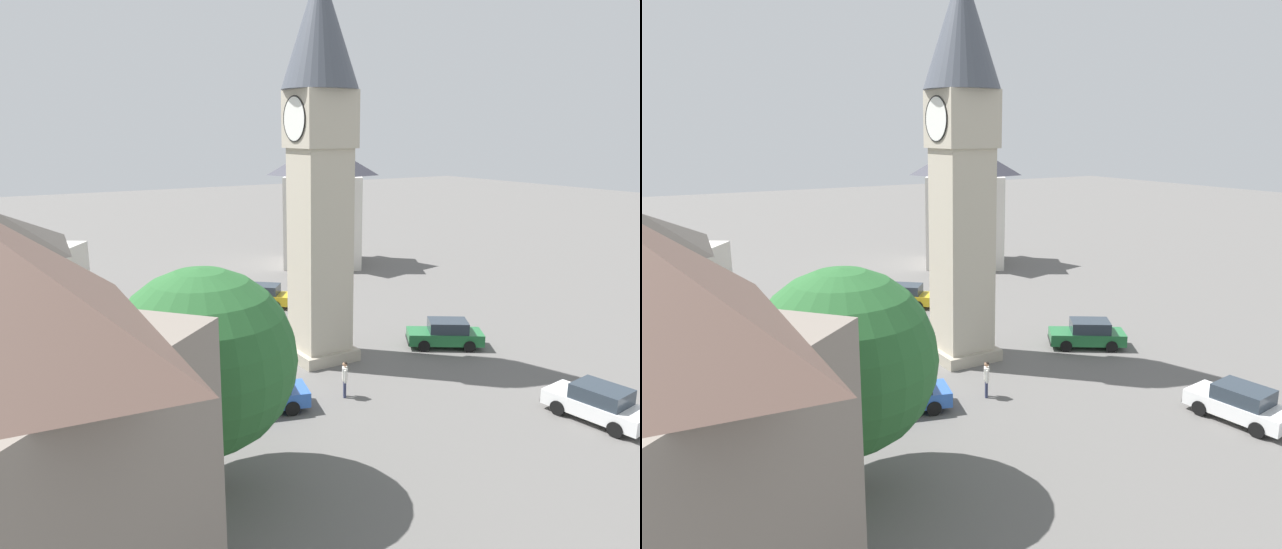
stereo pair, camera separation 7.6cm
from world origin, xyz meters
TOP-DOWN VIEW (x-y plane):
  - ground_plane at (0.00, 0.00)m, footprint 200.00×200.00m
  - clock_tower at (0.00, 0.00)m, footprint 3.78×3.78m
  - car_blue_kerb at (-10.37, 1.53)m, footprint 3.96×4.24m
  - car_silver_kerb at (4.21, -5.45)m, footprint 2.73×4.43m
  - car_red_corner at (2.19, 6.81)m, footprint 3.66×4.38m
  - car_white_side at (-1.02, -7.28)m, footprint 2.15×4.29m
  - car_black_far at (-11.85, -4.68)m, footprint 3.94×4.25m
  - car_green_alley at (12.15, 6.13)m, footprint 4.31×2.22m
  - pedestrian at (4.89, -1.61)m, footprint 0.50×0.37m
  - tree at (8.63, -9.48)m, footprint 6.08×6.08m
  - building_shop_left at (-20.33, 12.37)m, footprint 9.41×9.52m
  - building_corner_back at (-9.33, -13.90)m, footprint 11.07×9.83m

SIDE VIEW (x-z plane):
  - ground_plane at x=0.00m, z-range 0.00..0.00m
  - car_blue_kerb at x=-10.37m, z-range 0.00..1.53m
  - car_silver_kerb at x=4.21m, z-range 0.00..1.53m
  - car_red_corner at x=2.19m, z-range 0.00..1.53m
  - car_white_side at x=-1.02m, z-range 0.00..1.53m
  - car_black_far at x=-11.85m, z-range 0.00..1.53m
  - car_green_alley at x=12.15m, z-range 0.00..1.53m
  - pedestrian at x=4.89m, z-range 0.16..1.86m
  - building_corner_back at x=-9.33m, z-range 0.08..7.64m
  - tree at x=8.63m, z-range 0.75..8.34m
  - building_shop_left at x=-20.33m, z-range 0.10..10.93m
  - clock_tower at x=0.00m, z-range 1.64..21.21m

